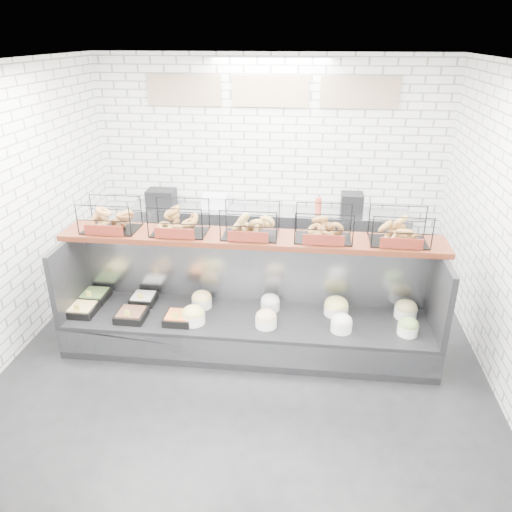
# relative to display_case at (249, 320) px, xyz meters

# --- Properties ---
(ground) EXTENTS (5.50, 5.50, 0.00)m
(ground) POSITION_rel_display_case_xyz_m (0.00, -0.34, -0.33)
(ground) COLOR black
(ground) RESTS_ON ground
(room_shell) EXTENTS (5.02, 5.51, 3.01)m
(room_shell) POSITION_rel_display_case_xyz_m (0.00, 0.26, 1.73)
(room_shell) COLOR white
(room_shell) RESTS_ON ground
(display_case) EXTENTS (4.00, 0.90, 1.20)m
(display_case) POSITION_rel_display_case_xyz_m (0.00, 0.00, 0.00)
(display_case) COLOR black
(display_case) RESTS_ON ground
(bagel_shelf) EXTENTS (4.10, 0.50, 0.40)m
(bagel_shelf) POSITION_rel_display_case_xyz_m (-0.00, 0.17, 1.06)
(bagel_shelf) COLOR #41190E
(bagel_shelf) RESTS_ON display_case
(prep_counter) EXTENTS (4.00, 0.60, 1.20)m
(prep_counter) POSITION_rel_display_case_xyz_m (-0.01, 2.08, 0.14)
(prep_counter) COLOR #93969B
(prep_counter) RESTS_ON ground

